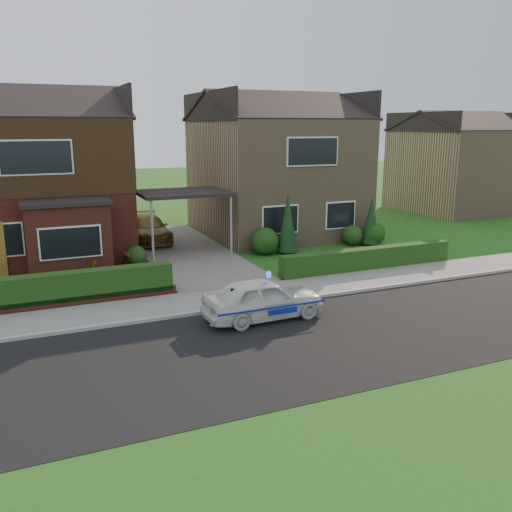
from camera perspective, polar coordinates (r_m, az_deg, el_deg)
ground at (r=14.49m, az=4.65°, el=-8.99°), size 120.00×120.00×0.00m
road at (r=14.49m, az=4.65°, el=-8.99°), size 60.00×6.00×0.02m
kerb at (r=17.04m, az=-0.15°, el=-5.20°), size 60.00×0.16×0.12m
sidewalk at (r=17.97m, az=-1.46°, el=-4.24°), size 60.00×2.00×0.10m
grass_verge at (r=10.82m, az=17.73°, el=-18.02°), size 60.00×4.00×0.01m
driveway at (r=24.28m, az=-7.53°, el=0.42°), size 3.80×12.00×0.12m
house_left at (r=25.76m, az=-22.25°, el=8.74°), size 7.50×9.53×7.25m
house_right at (r=28.56m, az=1.97°, el=9.81°), size 7.50×8.06×7.25m
carport_link at (r=23.79m, az=-7.69°, el=6.49°), size 3.80×3.00×2.77m
dwarf_wall at (r=17.92m, az=-20.52°, el=-4.74°), size 7.70×0.25×0.36m
hedge_left at (r=18.12m, az=-20.50°, el=-5.14°), size 7.50×0.55×0.90m
hedge_right at (r=21.72m, az=11.63°, el=-1.49°), size 7.50×0.55×0.80m
shrub_left_mid at (r=21.78m, az=-16.50°, el=0.05°), size 1.32×1.32×1.32m
shrub_left_near at (r=22.35m, az=-12.49°, el=-0.00°), size 0.84×0.84×0.84m
shrub_right_near at (r=23.76m, az=0.94°, el=1.57°), size 1.20×1.20×1.20m
shrub_right_mid at (r=26.05m, az=10.13°, el=2.17°), size 0.96×0.96×0.96m
shrub_right_far at (r=26.35m, az=12.31°, el=2.33°), size 1.08×1.08×1.08m
conifer_a at (r=23.86m, az=3.34°, el=3.32°), size 0.90×0.90×2.60m
conifer_b at (r=26.14m, az=12.02°, el=3.50°), size 0.90×0.90×2.20m
neighbour_right at (r=38.39m, az=20.37°, el=8.37°), size 6.50×7.00×5.20m
police_car at (r=15.86m, az=0.76°, el=-4.56°), size 3.30×3.63×1.39m
driveway_car at (r=26.52m, az=-11.28°, el=2.86°), size 1.78×4.20×1.21m
potted_plant_a at (r=18.65m, az=-15.68°, el=-3.02°), size 0.47×0.39×0.76m
potted_plant_b at (r=20.92m, az=-16.84°, el=-1.43°), size 0.47×0.43×0.68m
potted_plant_c at (r=21.70m, az=-13.39°, el=-0.55°), size 0.51×0.51×0.77m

